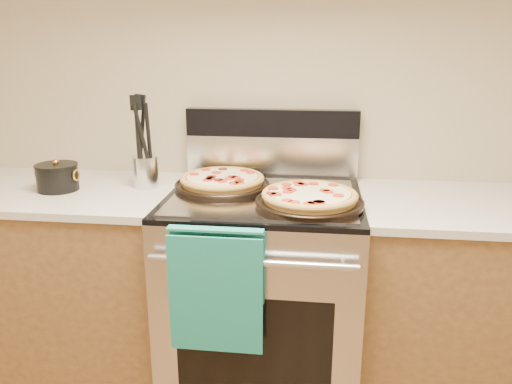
# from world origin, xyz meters

# --- Properties ---
(wall_back) EXTENTS (4.00, 0.00, 4.00)m
(wall_back) POSITION_xyz_m (0.00, 2.00, 1.35)
(wall_back) COLOR tan
(wall_back) RESTS_ON ground
(range_body) EXTENTS (0.76, 0.68, 0.90)m
(range_body) POSITION_xyz_m (0.00, 1.65, 0.45)
(range_body) COLOR #B7B7BC
(range_body) RESTS_ON ground
(oven_window) EXTENTS (0.56, 0.01, 0.40)m
(oven_window) POSITION_xyz_m (0.00, 1.31, 0.45)
(oven_window) COLOR black
(oven_window) RESTS_ON range_body
(cooktop) EXTENTS (0.76, 0.68, 0.02)m
(cooktop) POSITION_xyz_m (0.00, 1.65, 0.91)
(cooktop) COLOR black
(cooktop) RESTS_ON range_body
(backsplash_lower) EXTENTS (0.76, 0.06, 0.18)m
(backsplash_lower) POSITION_xyz_m (0.00, 1.96, 1.01)
(backsplash_lower) COLOR silver
(backsplash_lower) RESTS_ON cooktop
(backsplash_upper) EXTENTS (0.76, 0.06, 0.12)m
(backsplash_upper) POSITION_xyz_m (0.00, 1.96, 1.16)
(backsplash_upper) COLOR black
(backsplash_upper) RESTS_ON backsplash_lower
(oven_handle) EXTENTS (0.70, 0.03, 0.03)m
(oven_handle) POSITION_xyz_m (0.00, 1.27, 0.80)
(oven_handle) COLOR silver
(oven_handle) RESTS_ON range_body
(dish_towel) EXTENTS (0.32, 0.05, 0.42)m
(dish_towel) POSITION_xyz_m (-0.12, 1.27, 0.70)
(dish_towel) COLOR #1A8675
(dish_towel) RESTS_ON oven_handle
(foil_sheet) EXTENTS (0.70, 0.55, 0.01)m
(foil_sheet) POSITION_xyz_m (0.00, 1.62, 0.92)
(foil_sheet) COLOR gray
(foil_sheet) RESTS_ON cooktop
(cabinet_left) EXTENTS (1.00, 0.62, 0.88)m
(cabinet_left) POSITION_xyz_m (-0.88, 1.68, 0.44)
(cabinet_left) COLOR brown
(cabinet_left) RESTS_ON ground
(countertop_left) EXTENTS (1.02, 0.64, 0.03)m
(countertop_left) POSITION_xyz_m (-0.88, 1.68, 0.90)
(countertop_left) COLOR #B9B3A6
(countertop_left) RESTS_ON cabinet_left
(cabinet_right) EXTENTS (1.00, 0.62, 0.88)m
(cabinet_right) POSITION_xyz_m (0.88, 1.68, 0.44)
(cabinet_right) COLOR brown
(cabinet_right) RESTS_ON ground
(countertop_right) EXTENTS (1.02, 0.64, 0.03)m
(countertop_right) POSITION_xyz_m (0.88, 1.68, 0.90)
(countertop_right) COLOR #B9B3A6
(countertop_right) RESTS_ON cabinet_right
(pepperoni_pizza_back) EXTENTS (0.45, 0.45, 0.05)m
(pepperoni_pizza_back) POSITION_xyz_m (-0.18, 1.72, 0.95)
(pepperoni_pizza_back) COLOR #C2863B
(pepperoni_pizza_back) RESTS_ON foil_sheet
(pepperoni_pizza_front) EXTENTS (0.45, 0.45, 0.05)m
(pepperoni_pizza_front) POSITION_xyz_m (0.18, 1.53, 0.95)
(pepperoni_pizza_front) COLOR #C2863B
(pepperoni_pizza_front) RESTS_ON foil_sheet
(utensil_crock) EXTENTS (0.11, 0.11, 0.13)m
(utensil_crock) POSITION_xyz_m (-0.51, 1.74, 0.98)
(utensil_crock) COLOR silver
(utensil_crock) RESTS_ON countertop_left
(saucepan) EXTENTS (0.18, 0.18, 0.10)m
(saucepan) POSITION_xyz_m (-0.86, 1.65, 0.96)
(saucepan) COLOR black
(saucepan) RESTS_ON countertop_left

